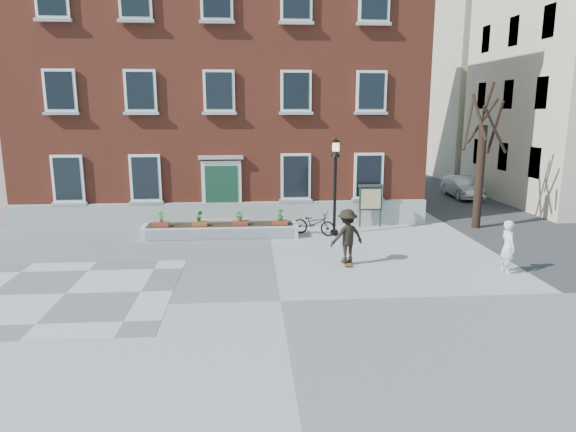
{
  "coord_description": "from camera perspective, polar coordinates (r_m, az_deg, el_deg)",
  "views": [
    {
      "loc": [
        -0.77,
        -13.07,
        5.14
      ],
      "look_at": [
        0.5,
        4.0,
        1.5
      ],
      "focal_mm": 32.0,
      "sensor_mm": 36.0,
      "label": 1
    }
  ],
  "objects": [
    {
      "name": "lamp_post",
      "position": [
        20.7,
        5.28,
        4.74
      ],
      "size": [
        0.4,
        0.4,
        3.93
      ],
      "color": "black",
      "rests_on": "ground"
    },
    {
      "name": "bare_tree",
      "position": [
        23.36,
        20.62,
        5.47
      ],
      "size": [
        1.83,
        1.83,
        6.16
      ],
      "color": "black",
      "rests_on": "ground"
    },
    {
      "name": "parked_car",
      "position": [
        31.37,
        18.8,
        3.08
      ],
      "size": [
        1.43,
        3.8,
        1.24
      ],
      "primitive_type": "imported",
      "rotation": [
        0.0,
        0.0,
        -0.03
      ],
      "color": "#B5B7BA",
      "rests_on": "ground"
    },
    {
      "name": "brick_building",
      "position": [
        27.1,
        -7.07,
        14.38
      ],
      "size": [
        18.4,
        10.85,
        12.6
      ],
      "color": "brown",
      "rests_on": "ground"
    },
    {
      "name": "planter_assembly",
      "position": [
        20.85,
        -7.49,
        -1.5
      ],
      "size": [
        6.2,
        1.12,
        1.15
      ],
      "color": "silver",
      "rests_on": "ground"
    },
    {
      "name": "bicycle",
      "position": [
        21.03,
        2.91,
        -0.81
      ],
      "size": [
        1.92,
        1.41,
        0.96
      ],
      "primitive_type": "imported",
      "rotation": [
        0.0,
        0.0,
        1.1
      ],
      "color": "black",
      "rests_on": "ground"
    },
    {
      "name": "notice_board",
      "position": [
        22.51,
        9.17,
        1.93
      ],
      "size": [
        1.1,
        0.16,
        1.87
      ],
      "color": "#1A3422",
      "rests_on": "ground"
    },
    {
      "name": "ground",
      "position": [
        14.07,
        -0.83,
        -9.43
      ],
      "size": [
        100.0,
        100.0,
        0.0
      ],
      "primitive_type": "plane",
      "color": "gray",
      "rests_on": "ground"
    },
    {
      "name": "checker_patch",
      "position": [
        15.87,
        -23.47,
        -7.92
      ],
      "size": [
        6.0,
        6.0,
        0.01
      ],
      "primitive_type": "cube",
      "color": "#5E5E61",
      "rests_on": "ground"
    },
    {
      "name": "side_street",
      "position": [
        37.88,
        26.24,
        13.66
      ],
      "size": [
        15.2,
        36.0,
        14.5
      ],
      "color": "#38393B",
      "rests_on": "ground"
    },
    {
      "name": "skateboarder",
      "position": [
        17.05,
        6.58,
        -2.23
      ],
      "size": [
        1.31,
        1.0,
        1.88
      ],
      "color": "brown",
      "rests_on": "ground"
    },
    {
      "name": "bystander",
      "position": [
        17.54,
        23.23,
        -3.16
      ],
      "size": [
        0.44,
        0.64,
        1.69
      ],
      "primitive_type": "imported",
      "rotation": [
        0.0,
        0.0,
        1.63
      ],
      "color": "silver",
      "rests_on": "ground"
    }
  ]
}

